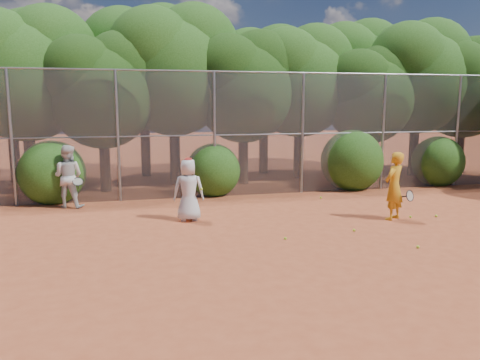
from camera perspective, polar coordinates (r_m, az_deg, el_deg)
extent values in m
plane|color=#9E4323|center=(10.00, 9.06, -8.29)|extent=(80.00, 80.00, 0.00)
cylinder|color=gray|center=(15.17, -26.10, 4.58)|extent=(0.09, 0.09, 4.00)
cylinder|color=gray|center=(14.82, -14.67, 5.13)|extent=(0.09, 0.09, 4.00)
cylinder|color=gray|center=(15.06, -3.14, 5.49)|extent=(0.09, 0.09, 4.00)
cylinder|color=gray|center=(15.88, 7.62, 5.61)|extent=(0.09, 0.09, 4.00)
cylinder|color=gray|center=(17.19, 17.04, 5.57)|extent=(0.09, 0.09, 4.00)
cylinder|color=gray|center=(18.89, 24.94, 5.41)|extent=(0.09, 0.09, 4.00)
cylinder|color=gray|center=(15.27, 0.59, 13.06)|extent=(20.00, 0.05, 0.05)
cylinder|color=gray|center=(15.27, 0.57, 5.55)|extent=(20.00, 0.04, 0.04)
cube|color=slate|center=(15.27, 0.57, 5.55)|extent=(20.00, 0.02, 4.00)
cylinder|color=black|center=(17.67, -24.21, 2.84)|extent=(0.38, 0.38, 2.52)
sphere|color=#1E4711|center=(17.60, -24.75, 10.85)|extent=(4.03, 4.03, 4.03)
sphere|color=#1E4711|center=(17.94, -22.12, 14.20)|extent=(3.23, 3.23, 3.23)
cylinder|color=black|center=(16.71, -16.15, 2.36)|extent=(0.36, 0.36, 2.17)
sphere|color=black|center=(16.60, -16.49, 9.66)|extent=(3.47, 3.47, 3.47)
sphere|color=black|center=(16.96, -14.17, 12.68)|extent=(2.78, 2.78, 2.78)
sphere|color=black|center=(16.40, -18.81, 11.99)|extent=(2.60, 2.60, 2.60)
cylinder|color=black|center=(17.74, -7.95, 3.82)|extent=(0.39, 0.39, 2.66)
sphere|color=#1E4711|center=(17.69, -8.14, 12.25)|extent=(4.26, 4.26, 4.26)
sphere|color=#1E4711|center=(18.30, -5.60, 15.55)|extent=(3.40, 3.40, 3.40)
sphere|color=#1E4711|center=(17.38, -10.64, 15.06)|extent=(3.19, 3.19, 3.19)
cylinder|color=black|center=(17.59, 0.40, 3.23)|extent=(0.37, 0.37, 2.27)
sphere|color=black|center=(17.50, 0.41, 10.51)|extent=(3.64, 3.64, 3.64)
sphere|color=black|center=(18.08, 2.43, 13.35)|extent=(2.91, 2.91, 2.91)
sphere|color=black|center=(17.12, -1.49, 12.97)|extent=(2.73, 2.73, 2.73)
cylinder|color=black|center=(19.09, 7.14, 3.90)|extent=(0.38, 0.38, 2.45)
sphere|color=#1E4711|center=(19.02, 7.28, 11.12)|extent=(3.92, 3.92, 3.92)
sphere|color=#1E4711|center=(19.72, 9.12, 13.87)|extent=(3.14, 3.14, 3.14)
sphere|color=#1E4711|center=(18.55, 5.63, 13.63)|extent=(2.94, 2.94, 2.94)
cylinder|color=black|center=(19.24, 15.18, 3.17)|extent=(0.36, 0.36, 2.10)
sphere|color=black|center=(19.14, 15.44, 9.30)|extent=(3.36, 3.36, 3.36)
sphere|color=black|center=(19.79, 16.81, 11.67)|extent=(2.69, 2.69, 2.69)
sphere|color=black|center=(18.66, 14.30, 11.42)|extent=(2.52, 2.52, 2.52)
cylinder|color=black|center=(21.03, 20.42, 4.08)|extent=(0.39, 0.39, 2.59)
sphere|color=#1E4711|center=(20.98, 20.82, 10.99)|extent=(4.14, 4.14, 4.14)
sphere|color=#1E4711|center=(21.85, 22.21, 13.55)|extent=(3.32, 3.32, 3.32)
sphere|color=#1E4711|center=(20.37, 19.73, 13.46)|extent=(3.11, 3.11, 3.11)
cylinder|color=black|center=(21.98, 25.18, 3.61)|extent=(0.37, 0.37, 2.31)
sphere|color=black|center=(21.91, 25.59, 9.51)|extent=(3.70, 3.70, 3.70)
sphere|color=black|center=(22.70, 26.64, 11.74)|extent=(2.96, 2.96, 2.96)
sphere|color=black|center=(21.32, 24.83, 11.58)|extent=(2.77, 2.77, 2.77)
cylinder|color=black|center=(20.11, -25.84, 3.57)|extent=(0.39, 0.39, 2.62)
sphere|color=#1E4711|center=(20.06, -26.37, 10.89)|extent=(4.20, 4.20, 4.20)
sphere|color=#1E4711|center=(20.38, -23.96, 13.98)|extent=(3.36, 3.36, 3.36)
cylinder|color=black|center=(19.86, -11.47, 4.50)|extent=(0.40, 0.40, 2.80)
sphere|color=#1E4711|center=(19.82, -11.73, 12.43)|extent=(4.48, 4.48, 4.48)
sphere|color=#1E4711|center=(20.42, -9.27, 15.56)|extent=(3.58, 3.58, 3.58)
sphere|color=#1E4711|center=(19.55, -14.16, 15.03)|extent=(3.36, 3.36, 3.36)
cylinder|color=black|center=(20.28, 2.89, 4.38)|extent=(0.38, 0.38, 2.52)
sphere|color=#1E4711|center=(20.22, 2.95, 11.37)|extent=(4.03, 4.03, 4.03)
sphere|color=#1E4711|center=(20.90, 4.83, 14.05)|extent=(3.23, 3.23, 3.23)
sphere|color=#1E4711|center=(19.78, 1.20, 13.76)|extent=(3.02, 3.02, 3.02)
cylinder|color=black|center=(22.50, 13.55, 4.89)|extent=(0.40, 0.40, 2.73)
sphere|color=#1E4711|center=(22.46, 13.81, 11.70)|extent=(4.37, 4.37, 4.37)
sphere|color=#1E4711|center=(23.33, 15.38, 14.23)|extent=(3.49, 3.49, 3.49)
sphere|color=#1E4711|center=(21.89, 12.48, 14.12)|extent=(3.28, 3.28, 3.28)
sphere|color=#1E4711|center=(15.38, -21.96, 1.16)|extent=(2.00, 2.00, 2.00)
sphere|color=#1E4711|center=(15.47, -3.30, 1.49)|extent=(1.80, 1.80, 1.80)
sphere|color=#1E4711|center=(17.05, 13.48, 2.65)|extent=(2.20, 2.20, 2.20)
sphere|color=#1E4711|center=(18.91, 22.97, 2.35)|extent=(1.90, 1.90, 1.90)
imported|color=orange|center=(12.76, 18.27, -0.70)|extent=(0.77, 0.70, 1.77)
torus|color=black|center=(12.83, 20.01, -1.82)|extent=(0.32, 0.21, 0.30)
cylinder|color=black|center=(12.96, 19.22, -1.93)|extent=(0.13, 0.27, 0.10)
imported|color=silver|center=(12.08, -6.28, -1.20)|extent=(0.85, 0.61, 1.62)
ellipsoid|color=#A41D17|center=(11.97, -6.34, 2.43)|extent=(0.22, 0.22, 0.13)
sphere|color=#AFD526|center=(11.92, -4.73, -1.12)|extent=(0.07, 0.07, 0.07)
imported|color=silver|center=(14.44, -20.26, 0.41)|extent=(1.04, 0.91, 1.82)
torus|color=black|center=(14.13, -19.16, -0.18)|extent=(0.33, 0.26, 0.24)
cylinder|color=black|center=(14.31, -19.14, -0.68)|extent=(0.06, 0.23, 0.22)
sphere|color=#AFD526|center=(11.48, 13.73, -5.95)|extent=(0.07, 0.07, 0.07)
sphere|color=#AFD526|center=(13.23, 20.06, -4.23)|extent=(0.07, 0.07, 0.07)
sphere|color=#AFD526|center=(10.58, 20.87, -7.62)|extent=(0.07, 0.07, 0.07)
sphere|color=#AFD526|center=(13.58, 22.81, -4.06)|extent=(0.07, 0.07, 0.07)
sphere|color=#AFD526|center=(10.54, 5.55, -7.10)|extent=(0.07, 0.07, 0.07)
sphere|color=#AFD526|center=(15.14, 9.82, -2.13)|extent=(0.07, 0.07, 0.07)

